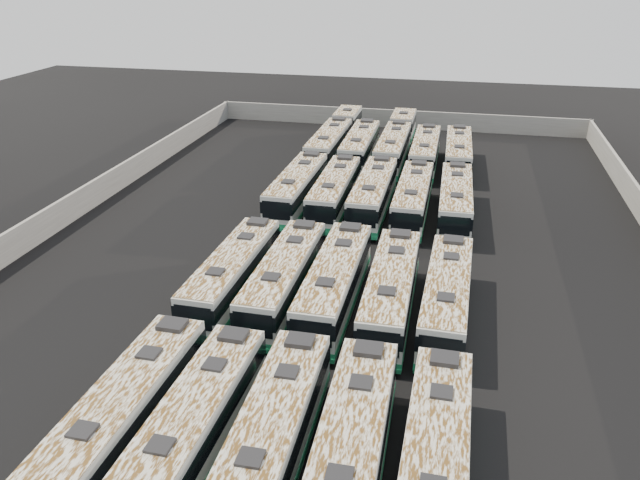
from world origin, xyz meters
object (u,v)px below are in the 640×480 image
(bus_front_center, at_px, (272,439))
(bus_midback_right, at_px, (413,198))
(bus_midback_center, at_px, (373,194))
(bus_back_right, at_px, (425,152))
(bus_back_far_left, at_px, (335,137))
(bus_midback_left, at_px, (334,192))
(bus_front_left, at_px, (193,429))
(bus_midfront_center, at_px, (335,283))
(bus_back_left, at_px, (360,147))
(bus_front_far_left, at_px, (123,416))
(bus_midfront_left, at_px, (284,278))
(bus_midfront_far_left, at_px, (233,274))
(bus_back_far_right, at_px, (458,154))
(bus_midfront_far_right, at_px, (447,297))
(bus_front_right, at_px, (350,454))
(bus_back_center, at_px, (396,141))
(bus_midfront_right, at_px, (391,291))
(bus_midback_far_left, at_px, (297,188))
(bus_midback_far_right, at_px, (455,201))
(bus_front_far_right, at_px, (435,463))

(bus_front_center, xyz_separation_m, bus_midback_right, (3.17, 28.94, -0.04))
(bus_midback_center, xyz_separation_m, bus_back_right, (3.32, 13.16, -0.06))
(bus_back_far_left, bearing_deg, bus_midback_left, -78.52)
(bus_front_left, height_order, bus_midback_center, bus_midback_center)
(bus_midfront_center, bearing_deg, bus_back_left, 96.64)
(bus_front_far_left, distance_m, bus_midfront_left, 13.86)
(bus_midback_left, height_order, bus_back_left, bus_back_left)
(bus_midfront_far_left, height_order, bus_back_left, bus_back_left)
(bus_front_far_left, bearing_deg, bus_back_far_right, 74.30)
(bus_front_far_left, distance_m, bus_front_center, 6.54)
(bus_midfront_left, bearing_deg, bus_midfront_far_right, -0.39)
(bus_midfront_far_left, bearing_deg, bus_back_far_left, 91.29)
(bus_front_far_left, relative_size, bus_back_far_left, 0.64)
(bus_front_right, xyz_separation_m, bus_midfront_left, (-6.49, 13.55, -0.04))
(bus_front_right, bearing_deg, bus_midback_center, 95.50)
(bus_front_far_left, bearing_deg, bus_front_left, -0.05)
(bus_midback_left, bearing_deg, bus_back_center, 78.34)
(bus_front_right, bearing_deg, bus_back_right, 89.00)
(bus_front_far_left, bearing_deg, bus_back_far_left, 91.33)
(bus_back_center, distance_m, bus_back_right, 4.68)
(bus_front_right, bearing_deg, bus_midfront_left, 114.57)
(bus_midfront_center, relative_size, bus_back_center, 0.65)
(bus_back_left, bearing_deg, bus_back_right, -1.46)
(bus_midfront_right, distance_m, bus_back_right, 28.99)
(bus_midfront_left, xyz_separation_m, bus_back_right, (6.47, 28.77, -0.03))
(bus_midback_far_left, relative_size, bus_back_right, 1.04)
(bus_midback_left, relative_size, bus_midback_center, 0.98)
(bus_front_left, relative_size, bus_midback_far_right, 1.00)
(bus_midfront_far_right, bearing_deg, bus_midback_right, 103.23)
(bus_front_far_right, height_order, bus_back_far_right, bus_front_far_right)
(bus_front_center, bearing_deg, bus_midback_left, 95.80)
(bus_midfront_center, xyz_separation_m, bus_back_right, (3.35, 28.80, -0.07))
(bus_front_left, height_order, bus_midback_right, bus_front_left)
(bus_front_far_right, bearing_deg, bus_back_far_left, 106.67)
(bus_front_far_right, bearing_deg, bus_midback_center, 103.50)
(bus_midfront_far_right, xyz_separation_m, bus_midback_center, (-6.54, 15.75, 0.06))
(bus_front_center, xyz_separation_m, bus_back_left, (-3.36, 42.28, 0.02))
(bus_midback_far_left, relative_size, bus_midback_left, 1.02)
(bus_midback_far_left, distance_m, bus_midback_left, 3.20)
(bus_midback_center, distance_m, bus_back_center, 16.55)
(bus_front_far_right, bearing_deg, bus_midfront_left, 126.93)
(bus_front_center, height_order, bus_back_far_right, bus_front_center)
(bus_back_center, bearing_deg, bus_back_left, -135.62)
(bus_midback_center, distance_m, bus_midback_far_right, 6.63)
(bus_midfront_left, height_order, bus_back_far_right, bus_midfront_left)
(bus_midfront_right, relative_size, bus_back_left, 0.99)
(bus_back_left, distance_m, bus_back_right, 6.60)
(bus_back_far_right, bearing_deg, bus_back_far_left, 165.14)
(bus_front_right, xyz_separation_m, bus_back_center, (-3.25, 45.70, -0.01))
(bus_back_left, bearing_deg, bus_midback_right, -64.47)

